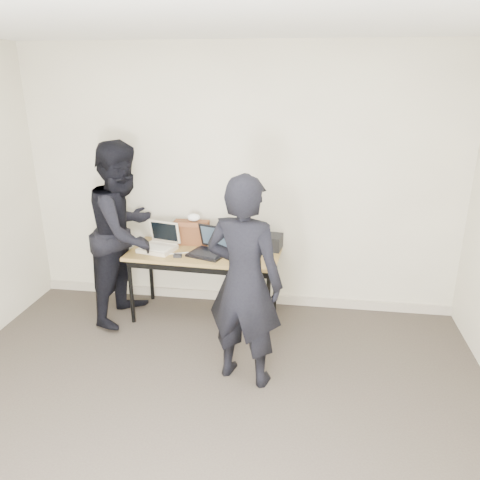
% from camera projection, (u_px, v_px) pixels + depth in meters
% --- Properties ---
extents(room, '(4.60, 4.60, 2.80)m').
position_uv_depth(room, '(182.00, 267.00, 2.68)').
color(room, '#3B342D').
rests_on(room, ground).
extents(desk, '(1.53, 0.72, 0.72)m').
position_uv_depth(desk, '(204.00, 258.00, 4.67)').
color(desk, olive).
rests_on(desk, ground).
extents(laptop_beige, '(0.40, 0.39, 0.27)m').
position_uv_depth(laptop_beige, '(159.00, 244.00, 4.70)').
color(laptop_beige, beige).
rests_on(laptop_beige, desk).
extents(laptop_center, '(0.43, 0.42, 0.27)m').
position_uv_depth(laptop_center, '(210.00, 248.00, 4.60)').
color(laptop_center, black).
rests_on(laptop_center, desk).
extents(laptop_right, '(0.45, 0.44, 0.24)m').
position_uv_depth(laptop_right, '(249.00, 245.00, 4.68)').
color(laptop_right, black).
rests_on(laptop_right, desk).
extents(leather_satchel, '(0.36, 0.18, 0.25)m').
position_uv_depth(leather_satchel, '(191.00, 232.00, 4.84)').
color(leather_satchel, '#5B3018').
rests_on(leather_satchel, desk).
extents(tissue, '(0.14, 0.11, 0.08)m').
position_uv_depth(tissue, '(194.00, 217.00, 4.79)').
color(tissue, white).
rests_on(tissue, leather_satchel).
extents(equipment_box, '(0.28, 0.25, 0.15)m').
position_uv_depth(equipment_box, '(269.00, 242.00, 4.71)').
color(equipment_box, black).
rests_on(equipment_box, desk).
extents(power_brick, '(0.08, 0.06, 0.03)m').
position_uv_depth(power_brick, '(178.00, 256.00, 4.52)').
color(power_brick, black).
rests_on(power_brick, desk).
extents(cables, '(1.15, 0.41, 0.01)m').
position_uv_depth(cables, '(208.00, 252.00, 4.63)').
color(cables, black).
rests_on(cables, desk).
extents(person_typist, '(0.72, 0.57, 1.73)m').
position_uv_depth(person_typist, '(244.00, 283.00, 3.63)').
color(person_typist, black).
rests_on(person_typist, ground).
extents(person_observer, '(0.83, 0.99, 1.81)m').
position_uv_depth(person_observer, '(125.00, 232.00, 4.64)').
color(person_observer, black).
rests_on(person_observer, ground).
extents(baseboard, '(4.50, 0.03, 0.10)m').
position_uv_depth(baseboard, '(239.00, 297.00, 5.20)').
color(baseboard, '#B1A693').
rests_on(baseboard, ground).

